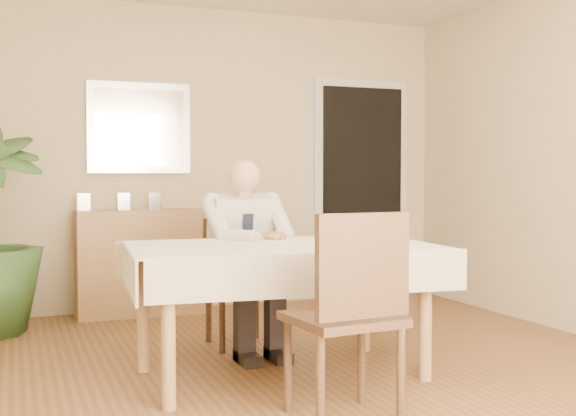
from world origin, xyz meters
name	(u,v)px	position (x,y,z in m)	size (l,w,h in m)	color
room	(311,147)	(0.00, 0.00, 1.30)	(5.00, 5.02, 2.60)	brown
doorway	(362,192)	(1.55, 2.46, 1.00)	(0.96, 0.07, 2.10)	white
mirror	(139,128)	(-0.53, 2.47, 1.55)	(0.86, 0.04, 0.76)	silver
dining_table	(281,259)	(-0.11, 0.16, 0.67)	(1.79, 1.15, 0.75)	#AD8050
chair_far	(237,274)	(-0.11, 1.03, 0.48)	(0.45, 0.45, 0.85)	#483021
chair_near	(351,305)	(-0.11, -0.73, 0.55)	(0.51, 0.51, 0.98)	#483021
seated_man	(249,246)	(-0.11, 0.75, 0.69)	(0.48, 0.72, 1.24)	silver
plate	(276,240)	(-0.08, 0.35, 0.76)	(0.26, 0.26, 0.02)	white
food	(276,236)	(-0.08, 0.35, 0.78)	(0.14, 0.14, 0.06)	brown
knife	(285,238)	(-0.04, 0.29, 0.78)	(0.01, 0.01, 0.13)	silver
fork	(273,238)	(-0.12, 0.29, 0.78)	(0.01, 0.01, 0.13)	silver
coffee_mug	(379,235)	(0.41, -0.02, 0.81)	(0.13, 0.13, 0.10)	white
sideboard	(144,262)	(-0.53, 2.32, 0.43)	(1.08, 0.37, 0.87)	#AD8050
photo_frame_left	(84,202)	(-1.00, 2.33, 0.94)	(0.10, 0.02, 0.14)	silver
photo_frame_center	(124,201)	(-0.68, 2.39, 0.94)	(0.10, 0.02, 0.14)	silver
photo_frame_right	(155,201)	(-0.43, 2.35, 0.94)	(0.10, 0.02, 0.14)	silver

